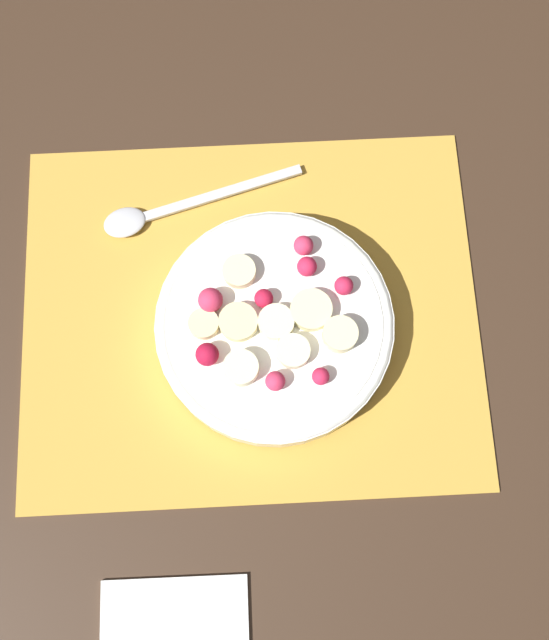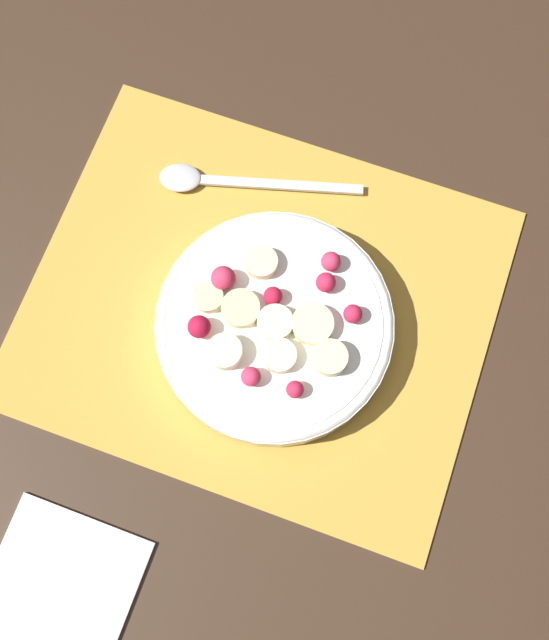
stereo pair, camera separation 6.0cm
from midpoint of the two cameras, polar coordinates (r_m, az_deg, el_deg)
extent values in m
plane|color=#382619|center=(0.65, 1.42, 0.62)|extent=(3.00, 3.00, 0.00)
cube|color=gold|center=(0.65, 1.43, 0.69)|extent=(0.41, 0.34, 0.01)
cylinder|color=silver|center=(0.62, 2.70, -1.10)|extent=(0.21, 0.21, 0.03)
torus|color=silver|center=(0.61, 2.75, -0.84)|extent=(0.21, 0.21, 0.01)
cylinder|color=white|center=(0.61, 2.77, -0.74)|extent=(0.19, 0.19, 0.00)
cylinder|color=beige|center=(0.60, 5.87, -0.89)|extent=(0.04, 0.04, 0.01)
cylinder|color=beige|center=(0.60, 0.06, 0.38)|extent=(0.03, 0.03, 0.01)
cylinder|color=#F4EAB7|center=(0.60, 2.86, -0.77)|extent=(0.04, 0.04, 0.01)
cylinder|color=beige|center=(0.60, 7.27, -3.57)|extent=(0.04, 0.04, 0.01)
cylinder|color=beige|center=(0.62, 1.67, 4.12)|extent=(0.04, 0.04, 0.01)
cylinder|color=#F4EAB7|center=(0.59, -1.16, -3.11)|extent=(0.04, 0.04, 0.01)
cylinder|color=#F4EAB7|center=(0.59, 3.24, -3.43)|extent=(0.03, 0.03, 0.01)
cylinder|color=beige|center=(0.61, -2.55, 1.26)|extent=(0.04, 0.04, 0.01)
sphere|color=#D12347|center=(0.61, 6.89, 2.49)|extent=(0.02, 0.02, 0.02)
sphere|color=#DB3356|center=(0.62, 7.28, 4.16)|extent=(0.02, 0.02, 0.02)
sphere|color=#D12347|center=(0.61, 9.06, -0.04)|extent=(0.02, 0.02, 0.02)
sphere|color=#DB3356|center=(0.61, -1.28, 3.03)|extent=(0.02, 0.02, 0.02)
sphere|color=red|center=(0.60, 2.82, 1.82)|extent=(0.02, 0.02, 0.02)
sphere|color=#D12347|center=(0.59, 4.53, -6.12)|extent=(0.01, 0.01, 0.01)
sphere|color=#B21433|center=(0.59, -3.25, -1.09)|extent=(0.02, 0.02, 0.02)
sphere|color=#DB3356|center=(0.59, 0.97, -5.11)|extent=(0.02, 0.02, 0.02)
cube|color=silver|center=(0.68, 3.02, 10.30)|extent=(0.15, 0.05, 0.00)
ellipsoid|color=silver|center=(0.69, -5.09, 10.84)|extent=(0.05, 0.04, 0.01)
cube|color=white|center=(0.64, -14.18, -20.58)|extent=(0.12, 0.12, 0.01)
camera|label=1|loc=(0.03, -87.09, 10.86)|focal=40.00mm
camera|label=2|loc=(0.03, 92.91, -10.86)|focal=40.00mm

